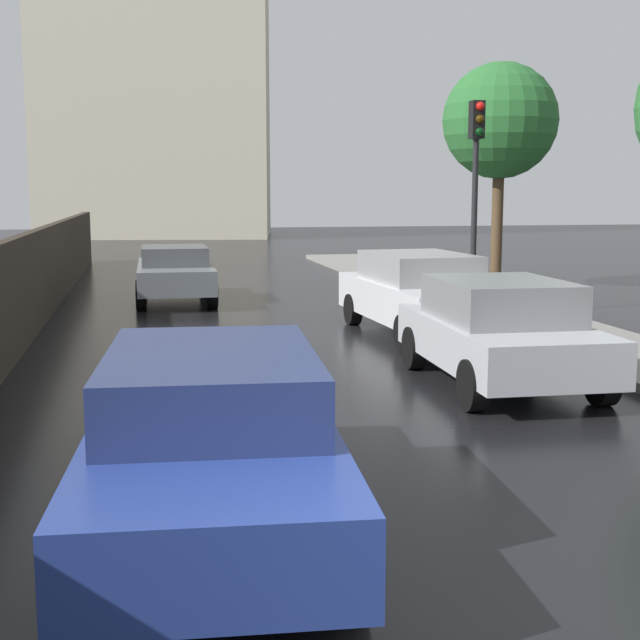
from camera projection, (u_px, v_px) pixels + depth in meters
car_white_near_kerb at (420, 293)px, 15.76m from camera, size 2.10×4.61×1.49m
car_blue_mid_road at (212, 435)px, 6.67m from camera, size 2.12×4.71×1.40m
car_grey_far_ahead at (175, 272)px, 20.56m from camera, size 1.82×4.49×1.33m
car_silver_far_lane at (500, 331)px, 11.59m from camera, size 1.96×3.88×1.43m
traffic_light at (476, 167)px, 17.45m from camera, size 0.26×0.39×4.26m
street_tree_near at (500, 122)px, 22.34m from camera, size 2.98×2.98×5.91m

